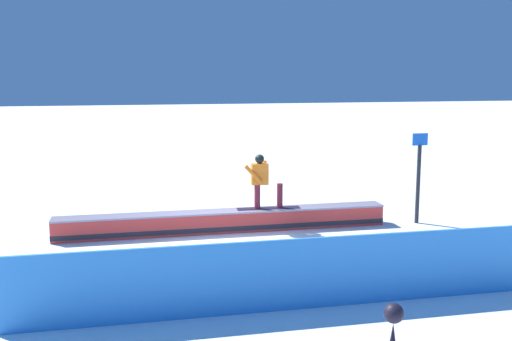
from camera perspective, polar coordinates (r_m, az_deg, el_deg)
The scene contains 5 objects.
ground_plane at distance 14.36m, azimuth -3.02°, elevation -5.85°, with size 120.00×120.00×0.00m, color white.
grind_box at distance 14.30m, azimuth -3.03°, elevation -4.94°, with size 7.93×0.64×0.51m.
snowboarder at distance 14.28m, azimuth 0.59°, elevation -0.88°, with size 1.55×0.42×1.33m.
safety_fence at distance 9.57m, azimuth 2.19°, elevation -9.99°, with size 8.48×0.06×1.16m, color #3389E1.
trail_marker at distance 15.46m, azimuth 15.27°, elevation -0.49°, with size 0.40×0.10×2.28m.
Camera 1 is at (2.39, 13.66, 3.73)m, focal length 41.86 mm.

